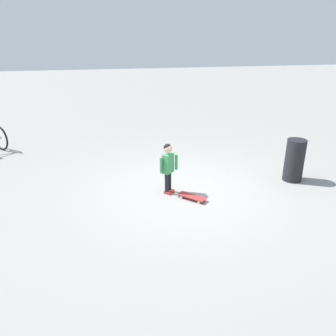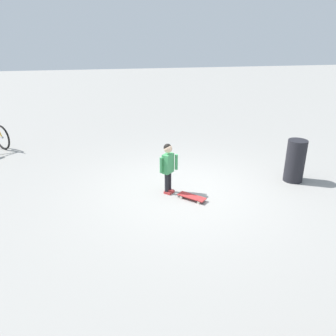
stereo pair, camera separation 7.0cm
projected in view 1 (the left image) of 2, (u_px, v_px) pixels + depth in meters
ground_plane at (188, 191)px, 7.06m from camera, size 50.00×50.00×0.00m
child_person at (168, 163)px, 6.72m from camera, size 0.39×0.28×1.06m
skateboard at (192, 197)px, 6.66m from camera, size 0.54×0.54×0.07m
trash_bin at (294, 160)px, 7.39m from camera, size 0.42×0.42×0.94m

